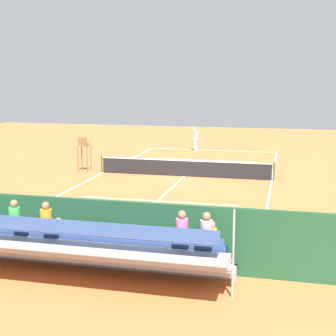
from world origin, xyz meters
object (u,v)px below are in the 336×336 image
tennis_ball_near (217,152)px  tennis_ball_far (212,153)px  tennis_player (196,138)px  courtside_bench (188,244)px  tennis_racket (188,150)px  bleacher_stand (76,247)px  umpire_chair (84,151)px  tennis_net (184,168)px  equipment_bag (140,253)px

tennis_ball_near → tennis_ball_far: (0.31, 0.44, 0.00)m
tennis_player → tennis_ball_near: 2.10m
courtside_bench → tennis_racket: (4.84, -24.04, -0.54)m
bleacher_stand → umpire_chair: (6.32, -15.34, 0.33)m
tennis_player → tennis_ball_near: tennis_player is taller
umpire_chair → tennis_ball_far: (-6.41, -9.54, -1.28)m
tennis_net → tennis_ball_far: (-0.21, -9.47, -0.47)m
equipment_bag → tennis_ball_far: equipment_bag is taller
umpire_chair → courtside_bench: (-9.09, 13.20, -0.76)m
tennis_racket → tennis_net: bearing=100.3°
courtside_bench → equipment_bag: (1.51, 0.13, -0.38)m
courtside_bench → equipment_bag: courtside_bench is taller
tennis_player → bleacher_stand: bearing=93.0°
bleacher_stand → tennis_racket: size_ratio=15.69×
tennis_player → tennis_racket: tennis_player is taller
courtside_bench → tennis_racket: size_ratio=3.12×
tennis_ball_near → tennis_ball_far: size_ratio=1.00×
tennis_player → courtside_bench: bearing=99.9°
umpire_chair → tennis_ball_near: (-6.73, -9.98, -1.28)m
courtside_bench → tennis_player: size_ratio=0.93×
tennis_net → courtside_bench: 13.58m
tennis_player → tennis_racket: size_ratio=3.34×
umpire_chair → tennis_racket: bearing=-111.4°
tennis_net → tennis_player: (1.25, -10.43, 0.51)m
tennis_net → equipment_bag: 13.48m
equipment_bag → tennis_net: bearing=-84.1°
tennis_net → bleacher_stand: bleacher_stand is taller
tennis_net → tennis_racket: bearing=-79.7°
tennis_racket → bleacher_stand: bearing=94.5°
equipment_bag → tennis_ball_near: equipment_bag is taller
equipment_bag → tennis_player: bearing=-83.7°
tennis_net → tennis_racket: (1.95, -10.77, -0.49)m
equipment_bag → courtside_bench: bearing=-175.1°
bleacher_stand → equipment_bag: (-1.26, -2.00, -0.81)m
umpire_chair → bleacher_stand: bearing=112.4°
courtside_bench → tennis_ball_far: size_ratio=27.27×
tennis_net → tennis_ball_near: size_ratio=156.06×
courtside_bench → tennis_ball_far: 22.91m
umpire_chair → tennis_ball_near: bearing=-124.0°
tennis_racket → umpire_chair: bearing=68.6°
bleacher_stand → tennis_ball_far: (-0.09, -24.88, -0.95)m
umpire_chair → tennis_racket: 11.71m
bleacher_stand → tennis_ball_near: size_ratio=137.27×
equipment_bag → tennis_ball_far: size_ratio=13.64×
tennis_player → tennis_racket: 1.27m
tennis_net → equipment_bag: bearing=95.9°
bleacher_stand → tennis_racket: bearing=-85.5°
tennis_racket → tennis_ball_near: bearing=160.9°
tennis_player → tennis_ball_far: size_ratio=29.18×
equipment_bag → tennis_ball_near: (0.86, -23.31, -0.15)m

